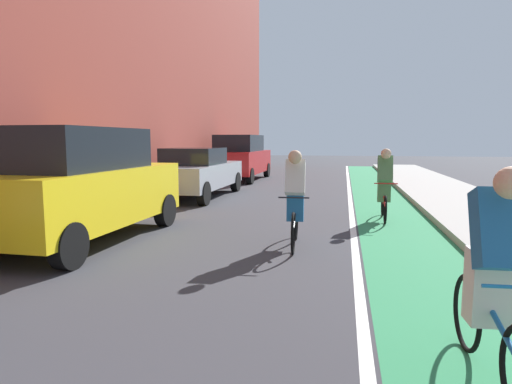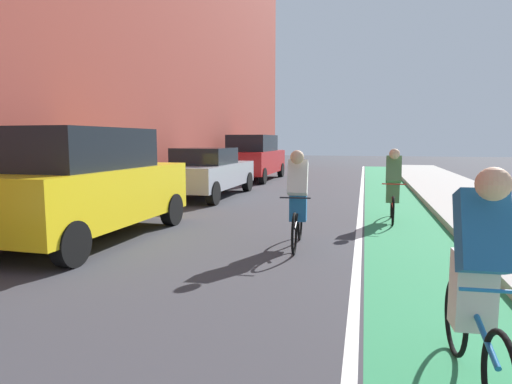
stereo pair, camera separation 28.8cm
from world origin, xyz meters
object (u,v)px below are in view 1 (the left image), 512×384
at_px(parked_suv_yellow_cab, 79,184).
at_px(parked_sedan_silver, 196,172).
at_px(cyclist_far, 385,184).
at_px(cyclist_trailing, 295,196).
at_px(parked_suv_red, 240,157).
at_px(cyclist_mid, 494,276).

height_order(parked_suv_yellow_cab, parked_sedan_silver, parked_suv_yellow_cab).
height_order(parked_sedan_silver, cyclist_far, cyclist_far).
bearing_deg(cyclist_trailing, cyclist_far, 59.32).
bearing_deg(parked_suv_yellow_cab, cyclist_far, 30.88).
distance_m(parked_suv_red, cyclist_trailing, 12.38).
relative_size(cyclist_mid, cyclist_trailing, 0.99).
relative_size(parked_suv_yellow_cab, parked_sedan_silver, 0.95).
bearing_deg(cyclist_mid, cyclist_trailing, 115.33).
relative_size(parked_suv_red, cyclist_trailing, 2.79).
relative_size(parked_sedan_silver, parked_suv_red, 0.95).
distance_m(parked_sedan_silver, cyclist_far, 6.15).
xyz_separation_m(parked_sedan_silver, parked_suv_red, (-0.00, 6.01, 0.23)).
relative_size(parked_suv_yellow_cab, cyclist_far, 2.59).
height_order(parked_suv_red, cyclist_far, parked_suv_red).
xyz_separation_m(parked_sedan_silver, cyclist_mid, (5.56, -9.72, 0.02)).
relative_size(parked_suv_yellow_cab, cyclist_trailing, 2.52).
bearing_deg(cyclist_far, parked_suv_red, 120.90).
bearing_deg(parked_sedan_silver, cyclist_far, -29.03).
distance_m(parked_suv_yellow_cab, cyclist_trailing, 3.73).
bearing_deg(cyclist_mid, parked_suv_yellow_cab, 147.64).
bearing_deg(cyclist_mid, parked_sedan_silver, 119.75).
bearing_deg(cyclist_far, parked_sedan_silver, 150.97).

